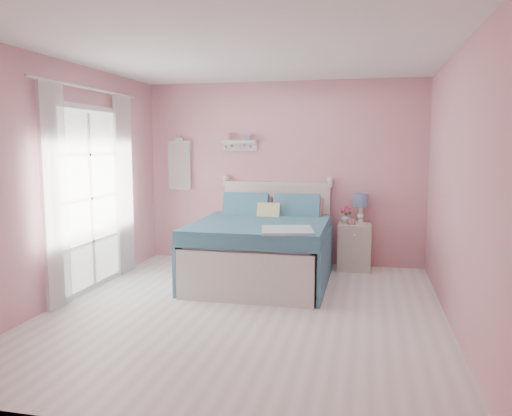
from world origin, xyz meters
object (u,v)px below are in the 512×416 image
at_px(nightstand, 354,246).
at_px(table_lamp, 361,202).
at_px(vase, 346,218).
at_px(bed, 263,248).
at_px(teacup, 352,221).

height_order(nightstand, table_lamp, table_lamp).
xyz_separation_m(nightstand, vase, (-0.13, 0.04, 0.39)).
relative_size(bed, vase, 14.17).
height_order(bed, table_lamp, bed).
height_order(nightstand, vase, vase).
bearing_deg(bed, nightstand, 34.58).
bearing_deg(teacup, bed, -147.57).
relative_size(nightstand, table_lamp, 1.57).
bearing_deg(teacup, vase, 120.60).
relative_size(bed, nightstand, 3.20).
bearing_deg(bed, vase, 39.34).
bearing_deg(nightstand, teacup, -112.85).
xyz_separation_m(nightstand, table_lamp, (0.07, 0.09, 0.60)).
bearing_deg(table_lamp, nightstand, -126.13).
bearing_deg(table_lamp, vase, -165.06).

